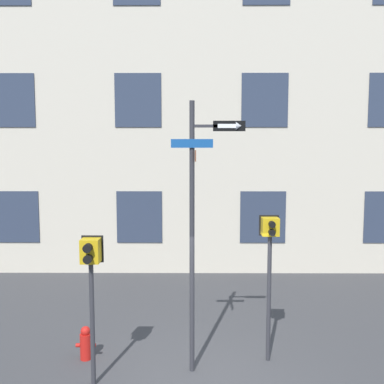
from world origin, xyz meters
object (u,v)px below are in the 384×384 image
object	(u,v)px
street_sign_pole	(196,217)
pedestrian_signal_right	(270,250)
fire_hydrant	(86,343)
pedestrian_signal_left	(91,270)

from	to	relation	value
street_sign_pole	pedestrian_signal_right	xyz separation A→B (m)	(1.38, 0.40, -0.68)
fire_hydrant	pedestrian_signal_left	bearing A→B (deg)	-68.48
street_sign_pole	fire_hydrant	bearing A→B (deg)	168.71
street_sign_pole	pedestrian_signal_left	bearing A→B (deg)	-164.13
pedestrian_signal_left	pedestrian_signal_right	bearing A→B (deg)	16.04
street_sign_pole	fire_hydrant	world-z (taller)	street_sign_pole
pedestrian_signal_left	fire_hydrant	bearing A→B (deg)	111.52
pedestrian_signal_right	fire_hydrant	xyz separation A→B (m)	(-3.51, 0.02, -1.85)
pedestrian_signal_right	fire_hydrant	world-z (taller)	pedestrian_signal_right
pedestrian_signal_right	fire_hydrant	bearing A→B (deg)	179.66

